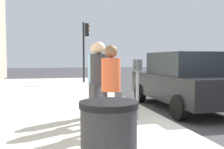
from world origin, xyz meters
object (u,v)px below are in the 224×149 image
(parking_meter, at_px, (137,76))
(parking_officer, at_px, (96,73))
(pedestrian_at_meter, at_px, (99,75))
(parked_sedan_near, at_px, (183,80))
(traffic_signal, at_px, (85,42))
(pedestrian_bystander, at_px, (111,82))

(parking_meter, bearing_deg, parking_officer, 62.49)
(pedestrian_at_meter, relative_size, parked_sedan_near, 0.41)
(parking_meter, relative_size, pedestrian_at_meter, 0.78)
(pedestrian_at_meter, relative_size, traffic_signal, 0.50)
(parking_meter, distance_m, pedestrian_bystander, 1.30)
(pedestrian_at_meter, bearing_deg, pedestrian_bystander, -103.12)
(parking_officer, height_order, traffic_signal, traffic_signal)
(pedestrian_at_meter, relative_size, parking_officer, 1.00)
(parking_meter, height_order, parking_officer, parking_officer)
(parked_sedan_near, bearing_deg, parking_meter, 127.24)
(traffic_signal, bearing_deg, pedestrian_at_meter, 174.02)
(parking_meter, xyz_separation_m, parked_sedan_near, (1.56, -2.06, -0.27))
(parking_officer, relative_size, traffic_signal, 0.50)
(parking_officer, xyz_separation_m, parked_sedan_near, (1.09, -2.96, -0.32))
(pedestrian_at_meter, distance_m, parked_sedan_near, 3.50)
(parked_sedan_near, bearing_deg, parking_officer, 110.19)
(parked_sedan_near, relative_size, traffic_signal, 1.23)
(pedestrian_at_meter, bearing_deg, parking_meter, -7.98)
(pedestrian_bystander, height_order, parked_sedan_near, pedestrian_bystander)
(parked_sedan_near, distance_m, traffic_signal, 8.63)
(pedestrian_bystander, distance_m, traffic_signal, 10.90)
(traffic_signal, bearing_deg, parking_officer, 173.88)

